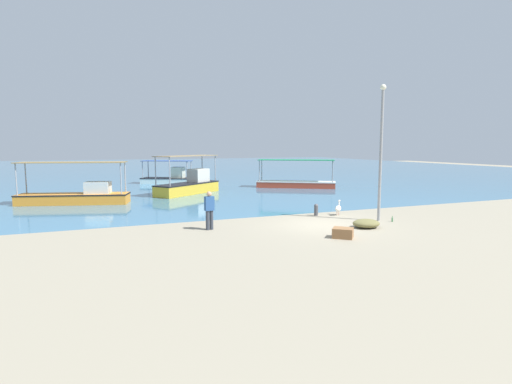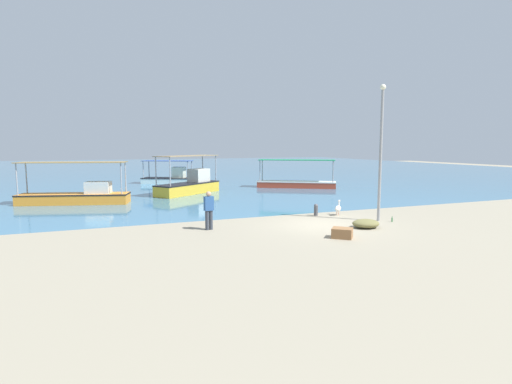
# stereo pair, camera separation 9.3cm
# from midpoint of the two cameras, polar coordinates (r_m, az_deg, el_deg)

# --- Properties ---
(ground) EXTENTS (120.00, 120.00, 0.00)m
(ground) POSITION_cam_midpoint_polar(r_m,az_deg,el_deg) (18.83, 9.55, -4.64)
(ground) COLOR gray
(harbor_water) EXTENTS (110.00, 90.00, 0.00)m
(harbor_water) POSITION_cam_midpoint_polar(r_m,az_deg,el_deg) (64.59, -13.13, 3.26)
(harbor_water) COLOR teal
(harbor_water) RESTS_ON ground
(fishing_boat_far_left) EXTENTS (6.60, 4.89, 2.43)m
(fishing_boat_far_left) POSITION_cam_midpoint_polar(r_m,az_deg,el_deg) (34.94, 5.64, 1.41)
(fishing_boat_far_left) COLOR #BC4029
(fishing_boat_far_left) RESTS_ON harbor_water
(fishing_boat_outer) EXTENTS (6.82, 3.26, 2.64)m
(fishing_boat_outer) POSITION_cam_midpoint_polar(r_m,az_deg,el_deg) (27.45, -24.32, -0.36)
(fishing_boat_outer) COLOR orange
(fishing_boat_outer) RESTS_ON harbor_water
(fishing_boat_center) EXTENTS (5.58, 4.83, 2.90)m
(fishing_boat_center) POSITION_cam_midpoint_polar(r_m,az_deg,el_deg) (30.77, -9.58, 1.08)
(fishing_boat_center) COLOR gold
(fishing_boat_center) RESTS_ON harbor_water
(fishing_boat_far_right) EXTENTS (5.13, 3.80, 2.21)m
(fishing_boat_far_right) POSITION_cam_midpoint_polar(r_m,az_deg,el_deg) (39.29, -12.33, 2.02)
(fishing_boat_far_right) COLOR white
(fishing_boat_far_right) RESTS_ON harbor_water
(pelican) EXTENTS (0.68, 0.61, 0.80)m
(pelican) POSITION_cam_midpoint_polar(r_m,az_deg,el_deg) (21.45, 11.53, -2.27)
(pelican) COLOR #E0997A
(pelican) RESTS_ON ground
(lamp_post) EXTENTS (0.28, 0.28, 6.53)m
(lamp_post) POSITION_cam_midpoint_polar(r_m,az_deg,el_deg) (20.14, 17.31, 6.29)
(lamp_post) COLOR gray
(lamp_post) RESTS_ON ground
(mooring_bollard) EXTENTS (0.22, 0.22, 0.63)m
(mooring_bollard) POSITION_cam_midpoint_polar(r_m,az_deg,el_deg) (21.13, 8.46, -2.45)
(mooring_bollard) COLOR #47474C
(mooring_bollard) RESTS_ON ground
(fisherman_standing) EXTENTS (0.42, 0.27, 1.69)m
(fisherman_standing) POSITION_cam_midpoint_polar(r_m,az_deg,el_deg) (17.45, -6.83, -2.46)
(fisherman_standing) COLOR #333943
(fisherman_standing) RESTS_ON ground
(net_pile) EXTENTS (1.24, 1.06, 0.38)m
(net_pile) POSITION_cam_midpoint_polar(r_m,az_deg,el_deg) (18.56, 15.33, -4.35)
(net_pile) COLOR olive
(net_pile) RESTS_ON ground
(cargo_crate) EXTENTS (1.00, 0.98, 0.40)m
(cargo_crate) POSITION_cam_midpoint_polar(r_m,az_deg,el_deg) (16.31, 12.15, -5.74)
(cargo_crate) COLOR #91653E
(cargo_crate) RESTS_ON ground
(glass_bottle) EXTENTS (0.07, 0.07, 0.27)m
(glass_bottle) POSITION_cam_midpoint_polar(r_m,az_deg,el_deg) (20.35, 18.76, -3.75)
(glass_bottle) COLOR #3F7F4C
(glass_bottle) RESTS_ON ground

